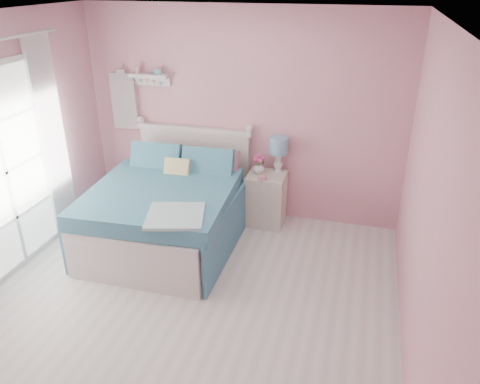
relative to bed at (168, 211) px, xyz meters
The scene contains 12 objects.
floor 1.46m from the bed, 64.33° to the right, with size 4.50×4.50×0.00m, color beige.
room_shell 1.84m from the bed, 64.33° to the right, with size 4.50×4.50×4.50m.
bed is the anchor object (origin of this frame).
nightstand 1.25m from the bed, 36.17° to the left, with size 0.46×0.45×0.66m.
table_lamp 1.52m from the bed, 37.19° to the left, with size 0.23×0.23×0.45m.
vase 1.22m from the bed, 40.15° to the left, with size 0.15×0.15×0.15m, color white.
teacup 1.18m from the bed, 29.93° to the left, with size 0.09×0.09×0.07m, color pink.
roses 1.26m from the bed, 40.06° to the left, with size 0.14×0.11×0.12m.
wall_shelf 1.72m from the bed, 120.97° to the left, with size 0.50×0.15×0.25m.
hanging_dress 1.65m from the bed, 135.91° to the left, with size 0.34×0.03×0.72m, color white.
french_door 1.75m from the bed, 147.41° to the right, with size 0.04×1.32×2.16m.
curtain_far 1.53m from the bed, behind, with size 0.04×0.40×2.32m, color white.
Camera 1 is at (1.48, -3.16, 2.92)m, focal length 35.00 mm.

